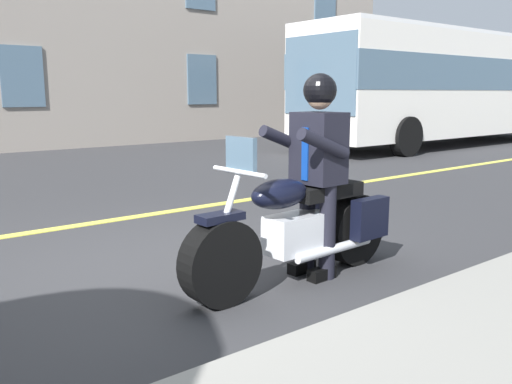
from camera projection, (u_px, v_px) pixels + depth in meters
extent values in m
plane|color=#333335|center=(152.00, 269.00, 4.88)|extent=(80.00, 80.00, 0.00)
cube|color=#E5DB4C|center=(75.00, 226.00, 6.43)|extent=(60.00, 0.16, 0.01)
cylinder|color=black|center=(221.00, 263.00, 4.00)|extent=(0.67, 0.23, 0.66)
cylinder|color=black|center=(353.00, 229.00, 4.99)|extent=(0.67, 0.23, 0.66)
cube|color=silver|center=(297.00, 233.00, 4.50)|extent=(0.57, 0.31, 0.32)
ellipsoid|color=black|center=(280.00, 194.00, 4.30)|extent=(0.57, 0.31, 0.24)
cube|color=black|center=(326.00, 191.00, 4.66)|extent=(0.71, 0.31, 0.12)
cube|color=black|center=(370.00, 218.00, 4.77)|extent=(0.41, 0.14, 0.36)
cube|color=black|center=(332.00, 210.00, 5.10)|extent=(0.41, 0.14, 0.36)
cylinder|color=silver|center=(223.00, 227.00, 3.96)|extent=(0.35, 0.07, 0.76)
cylinder|color=silver|center=(239.00, 172.00, 3.99)|extent=(0.07, 0.60, 0.04)
cube|color=black|center=(220.00, 217.00, 3.93)|extent=(0.37, 0.18, 0.06)
cylinder|color=silver|center=(334.00, 249.00, 4.60)|extent=(0.90, 0.12, 0.08)
cube|color=slate|center=(241.00, 156.00, 3.98)|extent=(0.06, 0.32, 0.28)
cylinder|color=black|center=(327.00, 231.00, 4.57)|extent=(0.14, 0.14, 0.84)
cube|color=black|center=(322.00, 274.00, 4.60)|extent=(0.27, 0.12, 0.10)
cylinder|color=black|center=(307.00, 226.00, 4.75)|extent=(0.14, 0.14, 0.84)
cube|color=black|center=(302.00, 267.00, 4.77)|extent=(0.27, 0.12, 0.10)
cube|color=black|center=(319.00, 148.00, 4.53)|extent=(0.34, 0.42, 0.60)
cube|color=navy|center=(306.00, 154.00, 4.43)|extent=(0.03, 0.07, 0.44)
cylinder|color=black|center=(324.00, 144.00, 4.24)|extent=(0.56, 0.13, 0.28)
cylinder|color=black|center=(285.00, 140.00, 4.56)|extent=(0.56, 0.13, 0.28)
sphere|color=tan|center=(320.00, 96.00, 4.45)|extent=(0.22, 0.22, 0.22)
sphere|color=black|center=(320.00, 90.00, 4.44)|extent=(0.28, 0.28, 0.28)
cube|color=white|center=(448.00, 86.00, 16.26)|extent=(11.00, 2.50, 2.85)
cube|color=slate|center=(449.00, 75.00, 16.20)|extent=(11.04, 2.52, 0.90)
cube|color=slate|center=(319.00, 75.00, 12.88)|extent=(0.06, 2.40, 1.90)
cube|color=white|center=(452.00, 36.00, 15.99)|extent=(11.00, 2.50, 0.10)
cylinder|color=black|center=(406.00, 137.00, 13.38)|extent=(1.00, 0.30, 1.00)
cylinder|color=black|center=(336.00, 131.00, 15.24)|extent=(1.00, 0.30, 1.00)
cylinder|color=black|center=(467.00, 123.00, 19.36)|extent=(1.00, 0.30, 1.00)
cube|color=slate|center=(324.00, 82.00, 20.97)|extent=(1.10, 0.06, 1.60)
cube|color=slate|center=(202.00, 80.00, 17.57)|extent=(1.10, 0.06, 1.60)
cube|color=slate|center=(22.00, 77.00, 14.17)|extent=(1.10, 0.06, 1.60)
cube|color=slate|center=(325.00, 2.00, 20.42)|extent=(1.10, 0.06, 1.60)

